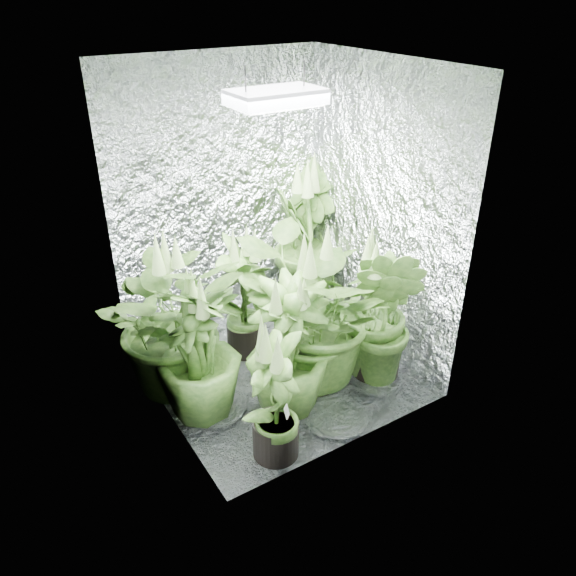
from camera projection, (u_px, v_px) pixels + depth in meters
The scene contains 14 objects.
ground at pixel (279, 371), 3.88m from camera, with size 1.60×1.60×0.00m, color silver.
walls at pixel (277, 239), 3.40m from camera, with size 1.62×1.62×2.00m.
ceiling at pixel (275, 63), 2.91m from camera, with size 1.60×1.60×0.01m, color silver.
grow_lamp at pixel (276, 98), 3.00m from camera, with size 0.50×0.30×0.22m.
plant_a at pixel (172, 321), 3.50m from camera, with size 1.00×1.00×1.07m.
plant_b at pixel (244, 299), 3.88m from camera, with size 0.63×0.63×0.96m.
plant_c at pixel (303, 240), 4.36m from camera, with size 0.74×0.74×1.28m.
plant_d at pixel (199, 352), 3.29m from camera, with size 0.70×0.70×0.99m.
plant_e at pixel (318, 316), 3.51m from camera, with size 1.01×1.01×1.12m.
plant_f at pixel (275, 399), 3.03m from camera, with size 0.52×0.52×0.88m.
plant_g at pixel (380, 315), 3.60m from camera, with size 0.70×0.70×1.08m.
plant_h at pixel (287, 350), 3.34m from camera, with size 0.66×0.66×0.97m.
circulation_fan at pixel (332, 315), 4.23m from camera, with size 0.19×0.31×0.37m.
plant_label at pixel (287, 412), 3.08m from camera, with size 0.05×0.01×0.07m, color white.
Camera 1 is at (-1.60, -2.67, 2.39)m, focal length 35.00 mm.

